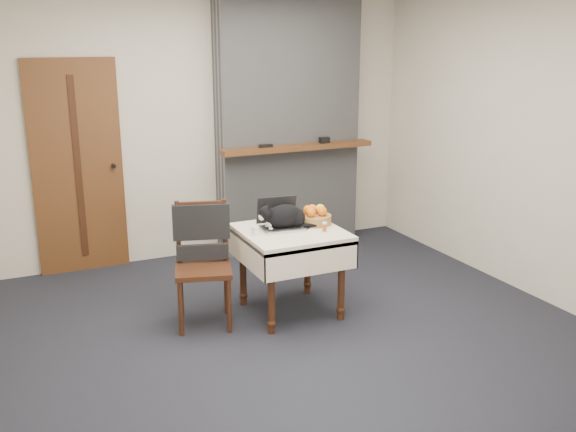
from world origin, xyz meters
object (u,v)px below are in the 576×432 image
at_px(door, 78,168).
at_px(cat, 285,217).
at_px(side_table, 291,243).
at_px(fruit_basket, 315,217).
at_px(pill_bottle, 325,227).
at_px(chair, 202,246).
at_px(cream_jar, 255,231).
at_px(laptop, 280,220).

relative_size(door, cat, 4.30).
height_order(door, side_table, door).
bearing_deg(door, fruit_basket, -45.51).
distance_m(pill_bottle, chair, 0.97).
relative_size(door, cream_jar, 29.57).
relative_size(cat, fruit_basket, 1.74).
relative_size(laptop, pill_bottle, 4.72).
xyz_separation_m(cat, chair, (-0.66, 0.11, -0.19)).
distance_m(door, cream_jar, 2.07).
xyz_separation_m(laptop, cream_jar, (-0.25, -0.10, -0.03)).
xyz_separation_m(door, chair, (0.70, -1.58, -0.39)).
bearing_deg(cream_jar, laptop, 22.57).
height_order(side_table, cream_jar, cream_jar).
bearing_deg(pill_bottle, chair, 161.31).
bearing_deg(cream_jar, side_table, 1.98).
relative_size(laptop, cream_jar, 5.21).
bearing_deg(laptop, fruit_basket, 1.87).
distance_m(cream_jar, fruit_basket, 0.56).
distance_m(pill_bottle, fruit_basket, 0.22).
bearing_deg(chair, fruit_basket, 10.41).
bearing_deg(door, side_table, -51.48).
relative_size(door, fruit_basket, 7.47).
distance_m(cream_jar, pill_bottle, 0.55).
bearing_deg(door, cat, -51.10).
relative_size(laptop, cat, 0.76).
bearing_deg(cream_jar, chair, 155.41).
distance_m(laptop, cat, 0.06).
relative_size(side_table, cat, 1.68).
relative_size(door, chair, 2.09).
bearing_deg(door, pill_bottle, -49.51).
distance_m(laptop, chair, 0.65).
distance_m(side_table, chair, 0.70).
relative_size(door, laptop, 5.67).
relative_size(laptop, fruit_basket, 1.32).
bearing_deg(side_table, door, 128.52).
relative_size(door, pill_bottle, 26.76).
xyz_separation_m(laptop, chair, (-0.63, 0.07, -0.15)).
xyz_separation_m(side_table, laptop, (-0.06, 0.09, 0.17)).
bearing_deg(chair, side_table, 2.41).
xyz_separation_m(fruit_basket, chair, (-0.93, 0.09, -0.15)).
distance_m(cat, pill_bottle, 0.32).
bearing_deg(side_table, chair, 166.67).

